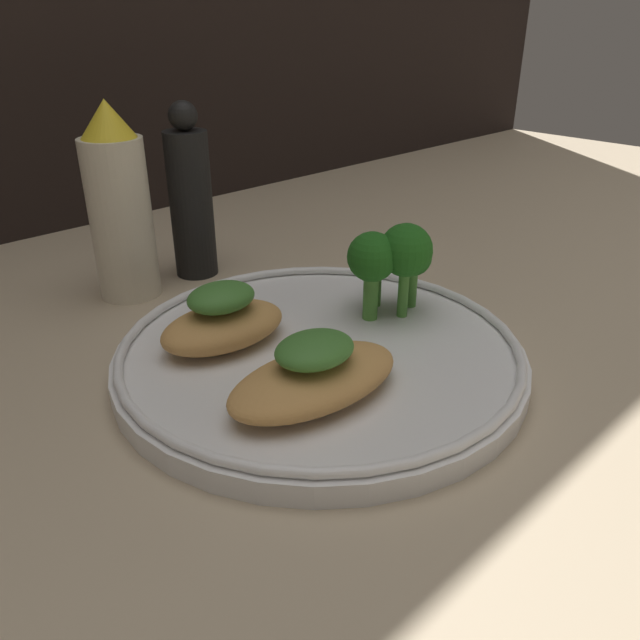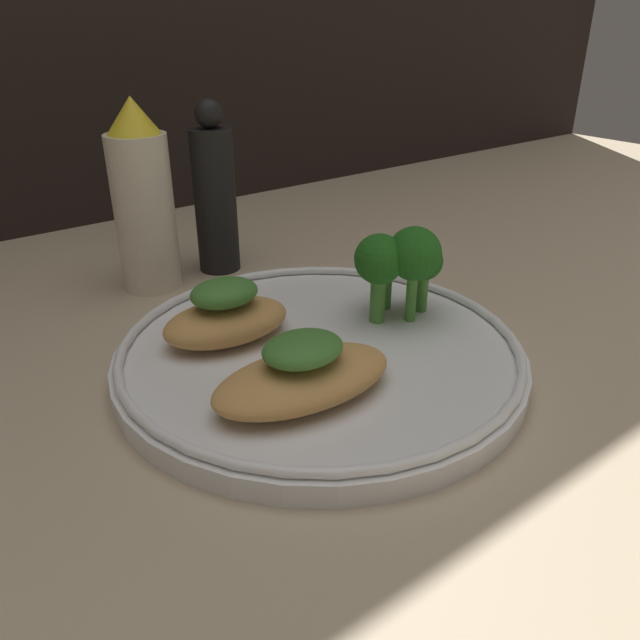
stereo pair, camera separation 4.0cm
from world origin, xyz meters
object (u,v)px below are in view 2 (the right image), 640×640
at_px(pepper_grinder, 215,196).
at_px(broccoli_bunch, 400,260).
at_px(sauce_bottle, 143,201).
at_px(plate, 320,353).

bearing_deg(pepper_grinder, broccoli_bunch, -78.67).
bearing_deg(sauce_bottle, pepper_grinder, 0.00).
distance_m(plate, broccoli_bunch, 0.09).
relative_size(plate, sauce_bottle, 1.73).
xyz_separation_m(plate, sauce_bottle, (-0.03, 0.19, 0.06)).
bearing_deg(broccoli_bunch, plate, -177.33).
xyz_separation_m(broccoli_bunch, sauce_bottle, (-0.10, 0.19, 0.02)).
bearing_deg(broccoli_bunch, sauce_bottle, 118.39).
distance_m(sauce_bottle, pepper_grinder, 0.06).
height_order(broccoli_bunch, pepper_grinder, pepper_grinder).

